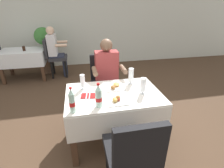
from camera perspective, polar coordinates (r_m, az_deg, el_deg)
ground_plane at (r=2.52m, az=0.14°, el=-17.81°), size 11.00×11.00×0.00m
back_wall at (r=5.29m, az=-8.08°, el=22.82°), size 11.00×0.12×3.02m
main_dining_table at (r=2.18m, az=0.53°, el=-7.11°), size 1.17×0.78×0.73m
chair_far_diner_seat at (r=2.86m, az=-2.73°, el=1.17°), size 0.44×0.50×0.97m
chair_near_camera_side at (r=1.59m, az=6.85°, el=-22.11°), size 0.44×0.50×0.97m
seated_diner_far at (r=2.70m, az=-1.62°, el=3.35°), size 0.50×0.46×1.26m
plate_near_camera at (r=1.92m, az=1.77°, el=-5.32°), size 0.23×0.23×0.07m
plate_far_diner at (r=2.23m, az=0.94°, el=-0.78°), size 0.25×0.25×0.06m
beer_glass_left at (r=2.19m, az=-9.93°, el=0.75°), size 0.07×0.07×0.20m
beer_glass_middle at (r=2.31m, az=6.44°, el=2.68°), size 0.07×0.07×0.22m
beer_glass_right at (r=2.07m, az=10.42°, el=-0.56°), size 0.07×0.07×0.21m
cola_bottle_primary at (r=1.78m, az=-4.56°, el=-4.28°), size 0.07×0.07×0.27m
cola_bottle_secondary at (r=1.73m, az=-13.41°, el=-5.76°), size 0.06×0.06×0.28m
napkin_cutlery_set at (r=2.04m, az=-8.08°, el=-3.94°), size 0.19×0.20×0.01m
background_dining_table at (r=4.72m, az=-27.75°, el=7.97°), size 1.02×0.72×0.73m
background_chair_right at (r=4.57m, az=-19.04°, el=9.14°), size 0.50×0.44×0.97m
background_patron at (r=4.52m, az=-18.70°, el=11.11°), size 0.46×0.50×1.26m
background_table_tumbler at (r=4.57m, az=-27.72°, el=10.61°), size 0.06×0.06×0.11m
potted_plant_corner at (r=4.90m, az=-21.89°, el=12.10°), size 0.44×0.44×1.21m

